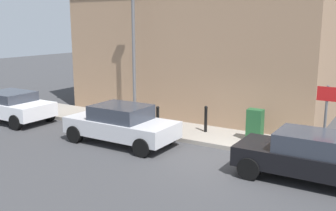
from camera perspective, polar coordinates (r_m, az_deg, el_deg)
ground at (r=12.60m, az=8.44°, el=-8.06°), size 80.00×80.00×0.00m
sidewalk at (r=17.31m, az=-7.22°, el=-2.26°), size 2.20×30.00×0.15m
corner_building at (r=19.36m, az=5.80°, el=13.44°), size 6.60×11.79×9.65m
car_black at (r=11.42m, az=20.16°, el=-7.00°), size 1.80×3.97×1.38m
car_silver at (r=14.15m, az=-6.91°, el=-2.68°), size 1.89×4.12×1.42m
car_white at (r=18.82m, az=-22.48°, el=0.03°), size 1.96×4.44×1.33m
utility_cabinet at (r=14.29m, az=12.66°, el=-2.97°), size 0.46×0.61×1.15m
bollard_near_cabinet at (r=15.11m, az=5.58°, el=-1.84°), size 0.14×0.14×1.04m
bollard_far_kerb at (r=15.00m, az=-1.52°, el=-1.89°), size 0.14×0.14×1.04m
street_sign at (r=12.81m, az=22.23°, el=-0.77°), size 0.08×0.60×2.30m
lamppost at (r=16.58m, az=-5.07°, el=8.47°), size 0.20×0.44×5.72m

